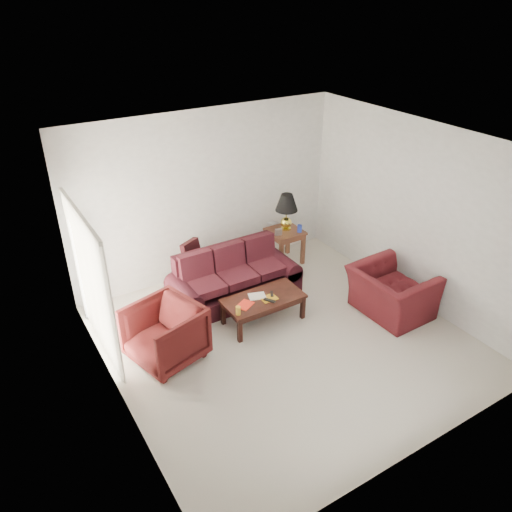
% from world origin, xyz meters
% --- Properties ---
extents(floor, '(5.00, 5.00, 0.00)m').
position_xyz_m(floor, '(0.00, 0.00, 0.00)').
color(floor, beige).
rests_on(floor, ground).
extents(blinds, '(0.10, 2.00, 2.16)m').
position_xyz_m(blinds, '(-2.42, 1.30, 1.08)').
color(blinds, silver).
rests_on(blinds, ground).
extents(sofa, '(2.20, 0.99, 0.89)m').
position_xyz_m(sofa, '(-0.10, 1.36, 0.45)').
color(sofa, black).
rests_on(sofa, ground).
extents(throw_pillow, '(0.43, 0.34, 0.40)m').
position_xyz_m(throw_pillow, '(-0.53, 2.12, 0.69)').
color(throw_pillow, black).
rests_on(throw_pillow, sofa).
extents(end_table, '(0.66, 0.66, 0.67)m').
position_xyz_m(end_table, '(1.35, 2.01, 0.33)').
color(end_table, '#463018').
rests_on(end_table, ground).
extents(table_lamp, '(0.42, 0.42, 0.70)m').
position_xyz_m(table_lamp, '(1.40, 2.04, 1.02)').
color(table_lamp, gold).
rests_on(table_lamp, end_table).
extents(clock, '(0.13, 0.06, 0.13)m').
position_xyz_m(clock, '(1.13, 1.91, 0.73)').
color(clock, '#B4B3B8').
rests_on(clock, end_table).
extents(blue_canister, '(0.10, 0.10, 0.14)m').
position_xyz_m(blue_canister, '(1.54, 1.81, 0.74)').
color(blue_canister, '#192EA4').
rests_on(blue_canister, end_table).
extents(picture_frame, '(0.14, 0.18, 0.06)m').
position_xyz_m(picture_frame, '(1.23, 2.24, 0.76)').
color(picture_frame, silver).
rests_on(picture_frame, end_table).
extents(floor_lamp, '(0.34, 0.34, 1.74)m').
position_xyz_m(floor_lamp, '(-2.31, 2.15, 0.87)').
color(floor_lamp, silver).
rests_on(floor_lamp, ground).
extents(armchair_left, '(1.17, 1.15, 0.87)m').
position_xyz_m(armchair_left, '(-1.70, 0.54, 0.43)').
color(armchair_left, '#3D0E0E').
rests_on(armchair_left, ground).
extents(armchair_right, '(1.07, 1.22, 0.78)m').
position_xyz_m(armchair_right, '(1.85, -0.30, 0.39)').
color(armchair_right, '#430F13').
rests_on(armchair_right, ground).
extents(coffee_table, '(1.42, 1.11, 0.44)m').
position_xyz_m(coffee_table, '(-0.03, 0.58, 0.22)').
color(coffee_table, black).
rests_on(coffee_table, ground).
extents(magazine_red, '(0.32, 0.29, 0.01)m').
position_xyz_m(magazine_red, '(-0.38, 0.54, 0.45)').
color(magazine_red, red).
rests_on(magazine_red, coffee_table).
extents(magazine_white, '(0.31, 0.27, 0.01)m').
position_xyz_m(magazine_white, '(-0.10, 0.66, 0.45)').
color(magazine_white, white).
rests_on(magazine_white, coffee_table).
extents(magazine_orange, '(0.25, 0.19, 0.01)m').
position_xyz_m(magazine_orange, '(0.03, 0.50, 0.45)').
color(magazine_orange, '#BE8716').
rests_on(magazine_orange, coffee_table).
extents(remote_a, '(0.14, 0.19, 0.02)m').
position_xyz_m(remote_a, '(-0.02, 0.43, 0.47)').
color(remote_a, black).
rests_on(remote_a, coffee_table).
extents(remote_b, '(0.11, 0.16, 0.02)m').
position_xyz_m(remote_b, '(0.12, 0.57, 0.47)').
color(remote_b, black).
rests_on(remote_b, coffee_table).
extents(yellow_glass, '(0.08, 0.08, 0.13)m').
position_xyz_m(yellow_glass, '(-0.59, 0.40, 0.51)').
color(yellow_glass, yellow).
rests_on(yellow_glass, coffee_table).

